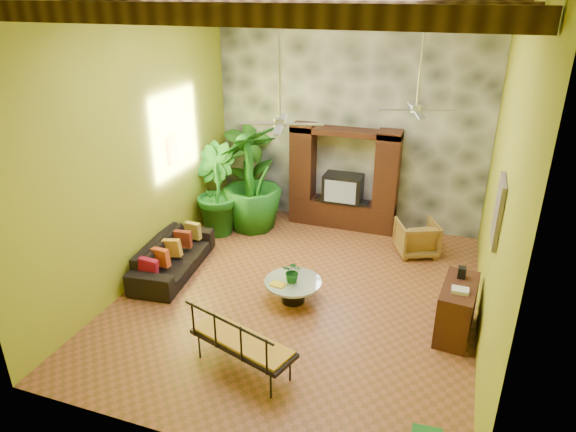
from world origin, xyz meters
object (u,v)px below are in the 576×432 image
at_px(iron_bench, 240,341).
at_px(ceiling_fan_back, 418,97).
at_px(entertainment_center, 343,186).
at_px(side_console, 457,310).
at_px(ceiling_fan_front, 280,109).
at_px(coffee_table, 293,288).
at_px(tall_plant_b, 215,190).
at_px(sofa, 173,256).
at_px(wicker_armchair, 417,238).
at_px(tall_plant_a, 250,168).
at_px(tall_plant_c, 252,179).

bearing_deg(iron_bench, ceiling_fan_back, 80.59).
height_order(entertainment_center, side_console, entertainment_center).
distance_m(entertainment_center, ceiling_fan_front, 4.30).
bearing_deg(coffee_table, tall_plant_b, 140.12).
xyz_separation_m(sofa, iron_bench, (2.40, -2.20, 0.21)).
height_order(wicker_armchair, side_console, side_console).
xyz_separation_m(iron_bench, side_console, (2.80, 1.95, -0.10)).
distance_m(ceiling_fan_back, tall_plant_a, 4.89).
bearing_deg(tall_plant_b, tall_plant_a, 77.02).
bearing_deg(ceiling_fan_front, iron_bench, -88.51).
distance_m(entertainment_center, ceiling_fan_back, 3.50).
bearing_deg(tall_plant_a, ceiling_fan_front, -59.74).
distance_m(entertainment_center, tall_plant_a, 2.28).
bearing_deg(coffee_table, tall_plant_c, 125.60).
xyz_separation_m(sofa, tall_plant_c, (0.67, 2.33, 0.86)).
xyz_separation_m(ceiling_fan_back, sofa, (-4.15, -1.18, -3.08)).
relative_size(tall_plant_c, side_console, 2.16).
xyz_separation_m(entertainment_center, wicker_armchair, (1.77, -0.84, -0.61)).
distance_m(entertainment_center, coffee_table, 3.42).
bearing_deg(sofa, entertainment_center, -45.43).
distance_m(sofa, tall_plant_a, 3.25).
xyz_separation_m(ceiling_fan_back, iron_bench, (-1.75, -3.38, -2.87)).
xyz_separation_m(tall_plant_c, coffee_table, (1.83, -2.56, -0.93)).
height_order(tall_plant_a, side_console, tall_plant_a).
bearing_deg(tall_plant_c, sofa, -106.08).
distance_m(tall_plant_a, coffee_table, 4.12).
xyz_separation_m(ceiling_fan_front, sofa, (-2.35, 0.42, -3.08)).
bearing_deg(tall_plant_b, sofa, -89.72).
bearing_deg(tall_plant_b, wicker_armchair, 5.30).
relative_size(entertainment_center, coffee_table, 2.42).
relative_size(entertainment_center, ceiling_fan_back, 1.29).
bearing_deg(ceiling_fan_front, wicker_armchair, 53.85).
bearing_deg(side_console, sofa, -177.19).
height_order(wicker_armchair, tall_plant_c, tall_plant_c).
relative_size(ceiling_fan_front, ceiling_fan_back, 1.00).
relative_size(ceiling_fan_front, sofa, 0.84).
relative_size(ceiling_fan_back, sofa, 0.84).
xyz_separation_m(wicker_armchair, coffee_table, (-1.82, -2.50, -0.10)).
xyz_separation_m(sofa, tall_plant_a, (0.28, 3.13, 0.81)).
height_order(tall_plant_c, side_console, tall_plant_c).
bearing_deg(wicker_armchair, entertainment_center, -49.70).
distance_m(wicker_armchair, iron_bench, 4.87).
relative_size(ceiling_fan_back, coffee_table, 1.88).
distance_m(sofa, coffee_table, 2.51).
distance_m(entertainment_center, wicker_armchair, 2.05).
xyz_separation_m(entertainment_center, ceiling_fan_front, (-0.20, -3.54, 2.44)).
relative_size(ceiling_fan_back, side_console, 1.70).
relative_size(tall_plant_b, coffee_table, 2.01).
height_order(entertainment_center, sofa, entertainment_center).
bearing_deg(tall_plant_c, side_console, -29.69).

